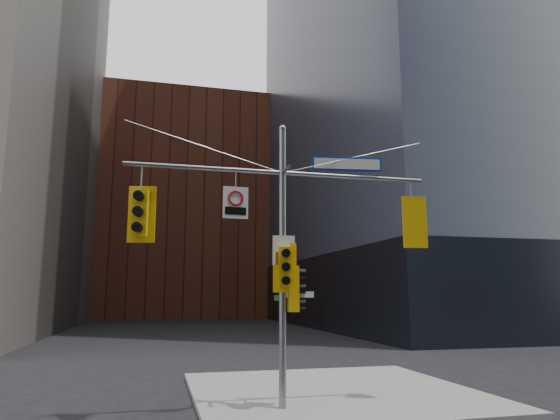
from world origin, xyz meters
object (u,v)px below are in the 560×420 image
traffic_light_pole_front (285,267)px  street_sign_blade (347,164)px  signal_assembly (283,233)px  regulatory_sign_arm (236,202)px  traffic_light_pole_side (295,289)px  traffic_light_west_arm (140,213)px  traffic_light_east_arm (412,223)px

traffic_light_pole_front → street_sign_blade: size_ratio=0.65×
signal_assembly → regulatory_sign_arm: signal_assembly is taller
signal_assembly → traffic_light_pole_front: signal_assembly is taller
signal_assembly → traffic_light_pole_side: (0.33, -0.00, -1.41)m
traffic_light_west_arm → traffic_light_pole_front: (3.54, -0.28, -1.27)m
traffic_light_west_arm → traffic_light_pole_front: traffic_light_west_arm is taller
traffic_light_pole_side → street_sign_blade: (1.47, 0.00, 3.34)m
traffic_light_pole_front → street_sign_blade: street_sign_blade is taller
traffic_light_west_arm → traffic_light_east_arm: size_ratio=0.99×
traffic_light_east_arm → street_sign_blade: (-1.88, 0.00, 1.55)m
traffic_light_east_arm → regulatory_sign_arm: regulatory_sign_arm is taller
traffic_light_pole_side → regulatory_sign_arm: 2.67m
traffic_light_east_arm → traffic_light_pole_front: traffic_light_east_arm is taller
street_sign_blade → traffic_light_pole_front: bearing=-163.8°
regulatory_sign_arm → traffic_light_west_arm: bearing=175.1°
traffic_light_west_arm → street_sign_blade: size_ratio=0.73×
traffic_light_west_arm → regulatory_sign_arm: 2.34m
signal_assembly → traffic_light_pole_front: size_ratio=6.46×
traffic_light_east_arm → regulatory_sign_arm: bearing=9.0°
traffic_light_pole_front → regulatory_sign_arm: 2.07m
traffic_light_west_arm → traffic_light_east_arm: traffic_light_east_arm is taller
traffic_light_pole_front → street_sign_blade: (1.80, 0.27, 2.82)m
signal_assembly → street_sign_blade: (1.80, 0.00, 1.93)m
traffic_light_pole_front → street_sign_blade: bearing=18.4°
regulatory_sign_arm → traffic_light_east_arm: bearing=-3.8°
signal_assembly → street_sign_blade: size_ratio=4.17×
traffic_light_pole_side → traffic_light_pole_front: 0.67m
regulatory_sign_arm → traffic_light_pole_front: bearing=-15.4°
signal_assembly → traffic_light_west_arm: size_ratio=5.73×
traffic_light_pole_side → regulatory_sign_arm: (-1.56, -0.02, 2.17)m
signal_assembly → traffic_light_east_arm: bearing=0.0°
signal_assembly → traffic_light_east_arm: (3.68, 0.00, 0.38)m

